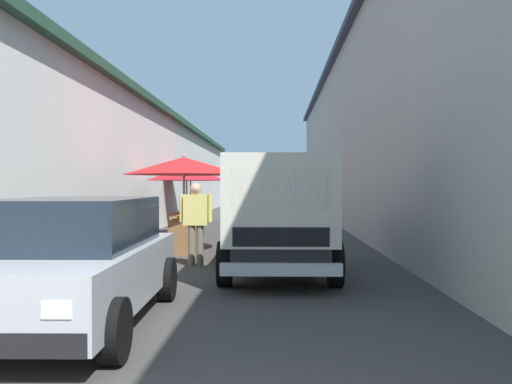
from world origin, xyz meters
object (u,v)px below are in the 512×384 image
Objects in this scene: delivery_truck at (279,218)px; parked_scooter at (310,225)px; vendor_by_crates at (196,218)px; fruit_stall_near_right at (191,184)px; hatchback_car at (72,260)px; fruit_stall_far_left at (184,174)px; fruit_stall_far_right at (186,179)px.

delivery_truck is 2.97× the size of parked_scooter.
parked_scooter is (4.99, -2.59, -0.51)m from vendor_by_crates.
delivery_truck reaches higher than vendor_by_crates.
fruit_stall_near_right is 10.96m from vendor_by_crates.
fruit_stall_near_right is 15.35m from hatchback_car.
fruit_stall_far_left is 6.62m from hatchback_car.
fruit_stall_near_right is 1.59× the size of vendor_by_crates.
hatchback_car is at bearing 170.53° from vendor_by_crates.
fruit_stall_far_right is at bearing 20.61° from delivery_truck.
delivery_truck is 2.99× the size of vendor_by_crates.
delivery_truck is at bearing -164.16° from fruit_stall_near_right.
delivery_truck is (-3.43, -2.23, -0.84)m from fruit_stall_far_left.
fruit_stall_near_right is at bearing 7.12° from fruit_stall_far_right.
vendor_by_crates is 5.64m from parked_scooter.
fruit_stall_far_right is at bearing 2.67° from hatchback_car.
vendor_by_crates is at bearing -170.45° from fruit_stall_near_right.
fruit_stall_near_right reaches higher than parked_scooter.
parked_scooter is at bearing -142.77° from fruit_stall_near_right.
fruit_stall_near_right is 1.58× the size of parked_scooter.
delivery_truck is 6.50m from parked_scooter.
fruit_stall_far_right is 0.51× the size of delivery_truck.
fruit_stall_far_left is at bearing -171.98° from fruit_stall_near_right.
delivery_truck is at bearing -159.39° from fruit_stall_far_right.
vendor_by_crates is at bearing 152.54° from parked_scooter.
parked_scooter is (2.97, -3.17, -1.43)m from fruit_stall_far_left.
hatchback_car is 10.06m from parked_scooter.
fruit_stall_far_right is 10.87m from hatchback_car.
delivery_truck is at bearing 171.62° from parked_scooter.
hatchback_car is at bearing 160.59° from parked_scooter.
fruit_stall_far_left is at bearing 16.05° from vendor_by_crates.
hatchback_car is (-6.51, 0.17, -1.14)m from fruit_stall_far_left.
delivery_truck is at bearing -130.68° from vendor_by_crates.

